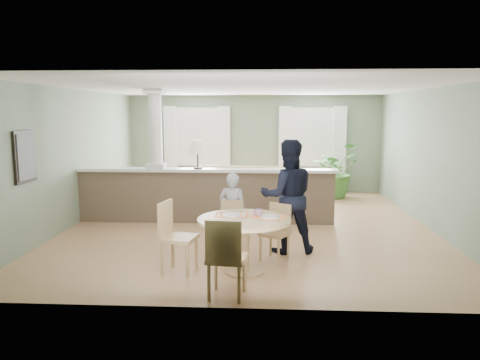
# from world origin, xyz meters

# --- Properties ---
(ground) EXTENTS (8.00, 8.00, 0.00)m
(ground) POSITION_xyz_m (0.00, 0.00, 0.00)
(ground) COLOR tan
(ground) RESTS_ON ground
(room_shell) EXTENTS (7.02, 8.02, 2.71)m
(room_shell) POSITION_xyz_m (-0.03, 0.63, 1.81)
(room_shell) COLOR gray
(room_shell) RESTS_ON ground
(pony_wall) EXTENTS (5.32, 0.38, 2.70)m
(pony_wall) POSITION_xyz_m (-0.99, 0.20, 0.71)
(pony_wall) COLOR brown
(pony_wall) RESTS_ON ground
(sofa) EXTENTS (3.32, 1.72, 0.92)m
(sofa) POSITION_xyz_m (-0.25, 1.92, 0.46)
(sofa) COLOR olive
(sofa) RESTS_ON ground
(houseplant) EXTENTS (1.72, 1.70, 1.44)m
(houseplant) POSITION_xyz_m (2.15, 3.20, 0.72)
(houseplant) COLOR #376A2A
(houseplant) RESTS_ON ground
(dining_table) EXTENTS (1.30, 1.30, 0.89)m
(dining_table) POSITION_xyz_m (0.03, -2.79, 0.63)
(dining_table) COLOR tan
(dining_table) RESTS_ON ground
(chair_far_boy) EXTENTS (0.40, 0.40, 0.84)m
(chair_far_boy) POSITION_xyz_m (-0.22, -1.86, 0.46)
(chair_far_boy) COLOR tan
(chair_far_boy) RESTS_ON ground
(chair_far_man) EXTENTS (0.53, 0.53, 0.85)m
(chair_far_man) POSITION_xyz_m (0.50, -2.13, 0.47)
(chair_far_man) COLOR tan
(chair_far_man) RESTS_ON ground
(chair_near) EXTENTS (0.51, 0.51, 1.00)m
(chair_near) POSITION_xyz_m (-0.15, -3.74, 0.55)
(chair_near) COLOR tan
(chair_near) RESTS_ON ground
(chair_side) EXTENTS (0.54, 0.54, 1.01)m
(chair_side) POSITION_xyz_m (-0.97, -2.78, 0.56)
(chair_side) COLOR tan
(chair_side) RESTS_ON ground
(child_person) EXTENTS (0.52, 0.41, 1.27)m
(child_person) POSITION_xyz_m (-0.22, -1.62, 0.64)
(child_person) COLOR #939398
(child_person) RESTS_ON ground
(man_person) EXTENTS (0.97, 0.80, 1.82)m
(man_person) POSITION_xyz_m (0.68, -1.74, 0.91)
(man_person) COLOR black
(man_person) RESTS_ON ground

